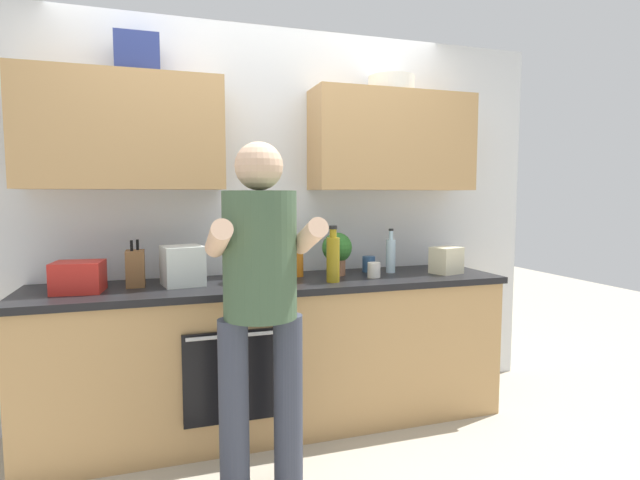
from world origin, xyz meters
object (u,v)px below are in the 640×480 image
Objects in this scene: bottle_juice at (298,263)px; grocery_bag_produce at (183,266)px; bottle_syrup at (270,253)px; cup_tea at (369,264)px; bottle_water at (391,255)px; knife_block at (135,268)px; grocery_bag_crisps at (78,277)px; bottle_vinegar at (278,261)px; bottle_oil at (333,258)px; potted_herb at (337,250)px; cup_coffee at (374,270)px; mixing_bowl at (243,276)px; grocery_bag_rice at (446,260)px; person_standing at (260,290)px.

bottle_juice is 0.91× the size of grocery_bag_produce.
bottle_syrup reaches higher than cup_tea.
cup_tea is (-0.12, 0.08, -0.07)m from bottle_water.
bottle_syrup is 1.32× the size of knife_block.
bottle_syrup is at bearing 10.76° from grocery_bag_crisps.
bottle_vinegar reaches higher than cup_tea.
bottle_syrup is 1.55× the size of grocery_bag_produce.
grocery_bag_crisps is at bearing -174.36° from cup_tea.
bottle_oil is 1.37× the size of grocery_bag_crisps.
bottle_juice reaches higher than cup_tea.
potted_herb reaches higher than grocery_bag_crisps.
bottle_vinegar is 3.39× the size of cup_coffee.
cup_coffee is at bearing -3.71° from mixing_bowl.
grocery_bag_crisps is (-1.76, -0.17, 0.03)m from cup_tea.
bottle_syrup is at bearing 177.24° from cup_tea.
grocery_bag_rice is (1.15, 0.06, -0.05)m from bottle_vinegar.
bottle_oil is at bearing -10.81° from knife_block.
knife_block reaches higher than grocery_bag_rice.
bottle_syrup is 1.43× the size of grocery_bag_crisps.
knife_block is (-0.78, 0.20, -0.04)m from bottle_vinegar.
person_standing is 4.91× the size of bottle_oil.
mixing_bowl is (-0.37, -0.13, -0.04)m from bottle_juice.
bottle_juice is at bearing -23.48° from bottle_syrup.
cup_tea reaches higher than cup_coffee.
bottle_juice is at bearing 6.09° from grocery_bag_crisps.
grocery_bag_rice is (1.36, 0.60, 0.01)m from person_standing.
bottle_oil is 1.89× the size of grocery_bag_rice.
potted_herb reaches higher than grocery_bag_produce.
person_standing reaches higher than grocery_bag_rice.
cup_tea is 0.46× the size of grocery_bag_produce.
bottle_oil is at bearing -11.23° from grocery_bag_produce.
person_standing is at bearing -144.36° from cup_coffee.
bottle_water is at bearing 157.06° from grocery_bag_rice.
bottle_syrup is (0.23, 0.86, 0.07)m from person_standing.
cup_tea is (0.70, 0.29, -0.09)m from bottle_vinegar.
mixing_bowl is 0.91× the size of grocery_bag_crisps.
bottle_syrup is 1.96× the size of grocery_bag_rice.
person_standing is 0.58m from bottle_vinegar.
knife_block is at bearing -176.66° from cup_tea.
potted_herb is at bearing 26.30° from bottle_vinegar.
bottle_juice is 0.84× the size of grocery_bag_crisps.
potted_herb is 0.97m from grocery_bag_produce.
grocery_bag_crisps is at bearing -177.18° from bottle_water.
bottle_syrup reaches higher than grocery_bag_rice.
bottle_juice is 0.75× the size of potted_herb.
bottle_vinegar reaches higher than bottle_water.
knife_block is 1.94m from grocery_bag_rice.
cup_coffee is at bearing 14.02° from bottle_oil.
grocery_bag_rice is (0.46, -0.22, 0.04)m from cup_tea.
mixing_bowl is 0.60m from knife_block.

